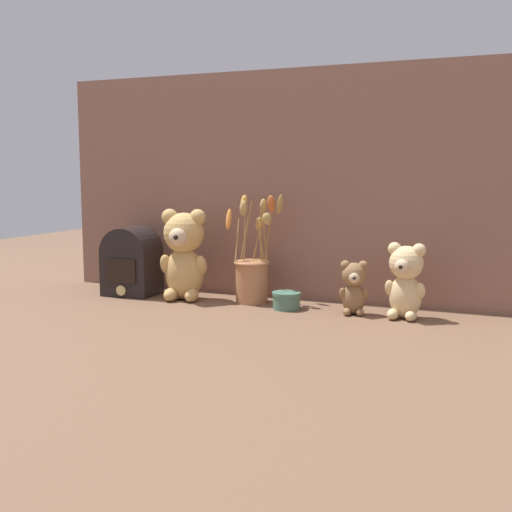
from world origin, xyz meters
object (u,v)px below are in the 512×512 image
Objects in this scene: teddy_bear_large at (184,253)px; flower_vase at (253,272)px; teddy_bear_small at (354,286)px; teddy_bear_medium at (406,279)px; vintage_radio at (132,262)px; decorative_tin_tall at (286,300)px.

teddy_bear_large is 0.85× the size of flower_vase.
teddy_bear_large is at bearing 179.79° from teddy_bear_small.
flower_vase reaches higher than teddy_bear_medium.
flower_vase is (-0.31, 0.04, 0.01)m from teddy_bear_small.
teddy_bear_small is (0.51, -0.00, -0.06)m from teddy_bear_large.
teddy_bear_large is at bearing -3.19° from vintage_radio.
decorative_tin_tall is at bearing -178.37° from teddy_bear_medium.
flower_vase is at bearing 174.94° from teddy_bear_medium.
flower_vase is 0.15m from decorative_tin_tall.
flower_vase is (-0.44, 0.04, -0.01)m from teddy_bear_medium.
flower_vase is at bearing 171.99° from teddy_bear_small.
decorative_tin_tall is at bearing -21.60° from flower_vase.
teddy_bear_small is at bearing -1.01° from vintage_radio.
teddy_bear_small is at bearing -178.16° from teddy_bear_medium.
teddy_bear_medium is at bearing 1.63° from decorative_tin_tall.
teddy_bear_large is 1.86× the size of teddy_bear_small.
teddy_bear_large reaches higher than teddy_bear_small.
decorative_tin_tall is at bearing -1.92° from vintage_radio.
teddy_bear_small is at bearing -8.01° from flower_vase.
teddy_bear_small is 0.31m from flower_vase.
teddy_bear_large reaches higher than decorative_tin_tall.
teddy_bear_small is 0.19m from decorative_tin_tall.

